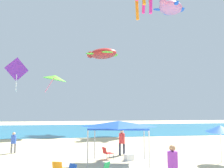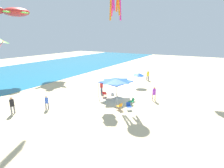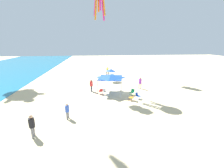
% 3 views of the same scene
% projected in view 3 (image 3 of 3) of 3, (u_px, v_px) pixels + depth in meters
% --- Properties ---
extents(ground, '(120.00, 120.00, 0.10)m').
position_uv_depth(ground, '(133.00, 90.00, 23.42)').
color(ground, beige).
extents(canopy_tent, '(4.03, 3.84, 2.61)m').
position_uv_depth(canopy_tent, '(111.00, 77.00, 21.50)').
color(canopy_tent, '#B7B7BC').
rests_on(canopy_tent, ground).
extents(beach_umbrella, '(1.81, 1.82, 2.40)m').
position_uv_depth(beach_umbrella, '(111.00, 70.00, 27.81)').
color(beach_umbrella, silver).
rests_on(beach_umbrella, ground).
extents(folding_chair_left_of_tent, '(0.81, 0.80, 0.82)m').
position_uv_depth(folding_chair_left_of_tent, '(138.00, 95.00, 19.57)').
color(folding_chair_left_of_tent, black).
rests_on(folding_chair_left_of_tent, ground).
extents(folding_chair_near_cooler, '(0.77, 0.71, 0.82)m').
position_uv_depth(folding_chair_near_cooler, '(101.00, 91.00, 21.33)').
color(folding_chair_near_cooler, black).
rests_on(folding_chair_near_cooler, ground).
extents(folding_chair_right_of_tent, '(0.81, 0.79, 0.82)m').
position_uv_depth(folding_chair_right_of_tent, '(132.00, 92.00, 21.06)').
color(folding_chair_right_of_tent, black).
rests_on(folding_chair_right_of_tent, ground).
extents(folding_chair_facing_ocean, '(0.70, 0.77, 0.82)m').
position_uv_depth(folding_chair_facing_ocean, '(132.00, 97.00, 18.96)').
color(folding_chair_facing_ocean, black).
rests_on(folding_chair_facing_ocean, ground).
extents(cooler_box, '(0.73, 0.63, 0.40)m').
position_uv_depth(cooler_box, '(103.00, 90.00, 22.80)').
color(cooler_box, white).
rests_on(cooler_box, ground).
extents(person_near_umbrella, '(0.43, 0.48, 1.82)m').
position_uv_depth(person_near_umbrella, '(140.00, 82.00, 23.68)').
color(person_near_umbrella, '#C6B28C').
rests_on(person_near_umbrella, ground).
extents(person_watching_sky, '(0.44, 0.49, 1.87)m').
position_uv_depth(person_watching_sky, '(108.00, 70.00, 33.00)').
color(person_watching_sky, '#33384C').
rests_on(person_watching_sky, ground).
extents(person_by_tent, '(0.50, 0.44, 1.87)m').
position_uv_depth(person_by_tent, '(32.00, 124.00, 11.54)').
color(person_by_tent, slate).
rests_on(person_by_tent, ground).
extents(person_far_stroller, '(0.48, 0.44, 1.84)m').
position_uv_depth(person_far_stroller, '(91.00, 85.00, 22.29)').
color(person_far_stroller, '#33384C').
rests_on(person_far_stroller, ground).
extents(person_kite_handler, '(0.42, 0.38, 1.59)m').
position_uv_depth(person_kite_handler, '(67.00, 110.00, 14.37)').
color(person_kite_handler, slate).
rests_on(person_kite_handler, ground).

